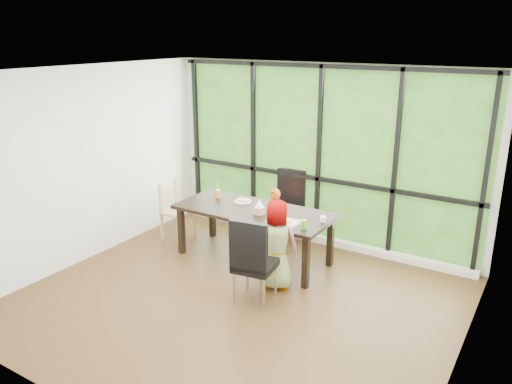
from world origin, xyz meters
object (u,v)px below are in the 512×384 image
chair_end_beech (177,212)px  plate_far (243,202)px  orange_cup (218,194)px  dining_table (254,234)px  white_mug (323,219)px  child_toddler (274,218)px  chair_interior_leather (255,259)px  child_older (275,244)px  tissue_box (259,211)px  plate_near (287,223)px  chair_window_leather (287,206)px  green_cup (304,225)px

chair_end_beech → plate_far: 1.16m
orange_cup → dining_table: bearing=-12.9°
white_mug → child_toddler: bearing=154.0°
chair_interior_leather → orange_cup: bearing=-48.4°
child_toddler → plate_far: (-0.31, -0.38, 0.31)m
plate_far → white_mug: bearing=-4.9°
chair_end_beech → child_older: bearing=-102.8°
child_older → tissue_box: 0.68m
plate_near → tissue_box: bearing=167.6°
chair_end_beech → child_older: 2.13m
chair_window_leather → tissue_box: bearing=-91.0°
chair_interior_leather → plate_far: chair_interior_leather is taller
chair_window_leather → plate_near: size_ratio=4.34×
plate_far → tissue_box: 0.56m
chair_interior_leather → child_older: bearing=-101.3°
chair_end_beech → white_mug: chair_end_beech is taller
child_older → tissue_box: size_ratio=9.66×
chair_interior_leather → chair_end_beech: chair_interior_leather is taller
dining_table → plate_far: plate_far is taller
chair_end_beech → tissue_box: chair_end_beech is taller
chair_interior_leather → green_cup: bearing=-120.6°
child_older → plate_far: size_ratio=4.75×
child_toddler → orange_cup: bearing=-129.1°
dining_table → chair_window_leather: chair_window_leather is taller
chair_window_leather → chair_interior_leather: bearing=-80.4°
chair_end_beech → orange_cup: 0.78m
child_toddler → green_cup: child_toddler is taller
chair_end_beech → green_cup: chair_end_beech is taller
chair_window_leather → white_mug: (0.98, -0.82, 0.25)m
chair_end_beech → white_mug: bearing=-86.4°
chair_window_leather → chair_end_beech: (-1.44, -0.90, -0.09)m
green_cup → white_mug: size_ratio=1.55×
chair_interior_leather → green_cup: 0.80m
child_older → tissue_box: (-0.49, 0.42, 0.22)m
chair_end_beech → plate_near: chair_end_beech is taller
plate_far → orange_cup: size_ratio=2.08×
green_cup → tissue_box: bearing=168.0°
white_mug → dining_table: bearing=-175.7°
chair_window_leather → child_toddler: bearing=-105.0°
tissue_box → chair_window_leather: bearing=97.0°
child_older → plate_far: 1.22m
dining_table → white_mug: bearing=4.3°
orange_cup → child_toddler: bearing=28.8°
child_toddler → white_mug: size_ratio=11.95×
dining_table → tissue_box: bearing=-35.6°
chair_end_beech → plate_near: (2.05, -0.23, 0.31)m
chair_window_leather → white_mug: 1.30m
orange_cup → tissue_box: 0.94m
child_older → white_mug: 0.74m
chair_end_beech → chair_window_leather: bearing=-56.3°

